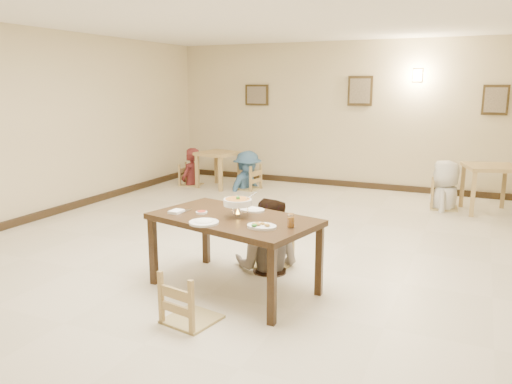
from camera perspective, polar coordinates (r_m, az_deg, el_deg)
The scene contains 29 objects.
floor at distance 6.20m, azimuth -0.19°, elevation -7.84°, with size 10.00×10.00×0.00m, color beige.
ceiling at distance 5.90m, azimuth -0.21°, elevation 20.72°, with size 10.00×10.00×0.00m, color white.
wall_back at distance 10.60m, azimuth 11.21°, elevation 8.56°, with size 10.00×10.00×0.00m, color beige.
wall_left at distance 8.35m, azimuth -26.23°, elevation 6.64°, with size 10.00×10.00×0.00m, color beige.
baseboard_back at distance 10.76m, azimuth 10.86°, elevation 0.88°, with size 8.00×0.06×0.12m, color black.
baseboard_left at distance 8.56m, azimuth -25.20°, elevation -2.97°, with size 0.06×10.00×0.12m, color black.
picture_a at distance 11.26m, azimuth 0.08°, elevation 11.02°, with size 0.55×0.04×0.45m.
picture_b at distance 10.52m, azimuth 11.81°, elevation 11.24°, with size 0.50×0.04×0.60m.
picture_c at distance 10.27m, azimuth 25.69°, elevation 9.46°, with size 0.45×0.04×0.55m.
wall_sconce at distance 10.34m, azimuth 17.98°, elevation 12.57°, with size 0.16×0.05×0.22m, color #FFD88C.
main_table at distance 5.17m, azimuth -2.57°, elevation -3.71°, with size 1.86×1.31×0.79m.
chair_far at distance 5.92m, azimuth 1.76°, elevation -3.97°, with size 0.45×0.45×0.96m.
chair_near at distance 4.59m, azimuth -7.48°, elevation -9.11°, with size 0.44×0.44×0.94m.
main_diner at distance 5.73m, azimuth 1.36°, elevation -0.72°, with size 0.82×0.64×1.69m, color gray.
curry_warmer at distance 5.10m, azimuth -2.11°, elevation -1.19°, with size 0.33×0.29×0.26m.
rice_plate_far at distance 5.37m, azimuth -0.47°, elevation -2.02°, with size 0.28×0.28×0.06m.
rice_plate_near at distance 4.91m, azimuth -5.97°, elevation -3.45°, with size 0.29×0.29×0.07m.
fried_plate at distance 4.74m, azimuth 0.63°, elevation -3.86°, with size 0.29×0.29×0.06m.
chili_dish at distance 5.30m, azimuth -6.25°, elevation -2.31°, with size 0.12×0.12×0.03m.
napkin_cutlery at distance 5.35m, azimuth -9.04°, elevation -2.22°, with size 0.15×0.24×0.03m.
drink_glass at distance 4.76m, azimuth 4.01°, elevation -3.33°, with size 0.07×0.07×0.13m.
bg_table_left at distance 10.48m, azimuth -4.33°, elevation 3.85°, with size 0.88×0.88×0.75m.
bg_table_right at distance 9.23m, azimuth 25.23°, elevation 1.92°, with size 1.00×1.00×0.81m.
bg_chair_ll at distance 10.77m, azimuth -7.47°, elevation 3.08°, with size 0.42×0.42×0.89m.
bg_chair_lr at distance 10.29m, azimuth -0.99°, elevation 2.98°, with size 0.45×0.45×0.97m.
bg_chair_rl at distance 9.25m, azimuth 20.85°, elevation 1.12°, with size 0.45×0.45×0.96m.
bg_diner_a at distance 10.72m, azimuth -7.52°, elevation 5.01°, with size 0.59×0.39×1.62m, color maroon.
bg_diner_b at distance 10.24m, azimuth -1.00°, elevation 4.70°, with size 1.03×0.59×1.59m, color #3E658B.
bg_diner_c at distance 9.19m, azimuth 21.02°, elevation 3.41°, with size 0.83×0.54×1.71m, color silver.
Camera 1 is at (2.42, -5.30, 2.12)m, focal length 35.00 mm.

